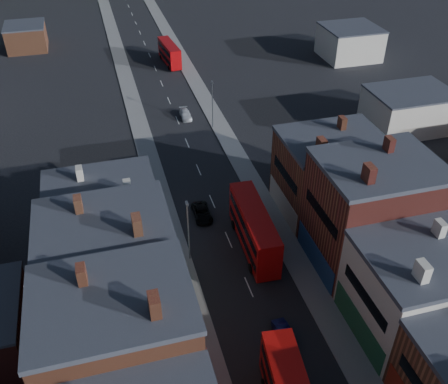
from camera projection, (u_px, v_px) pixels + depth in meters
pavement_west at (152, 169)px, 72.69m from camera, size 3.00×200.00×0.12m
pavement_east at (237, 156)px, 75.50m from camera, size 3.00×200.00×0.12m
lamp_post_2 at (188, 227)px, 54.61m from camera, size 0.25×0.70×8.12m
lamp_post_3 at (212, 101)px, 80.33m from camera, size 0.25×0.70×8.12m
bus_1 at (254, 228)px, 57.33m from camera, size 3.44×12.35×5.29m
bus_2 at (169, 53)px, 104.70m from camera, size 3.25×10.28×4.37m
car_1 at (284, 335)px, 47.88m from camera, size 1.43×3.82×1.25m
car_2 at (202, 213)px, 63.32m from camera, size 2.16×4.58×1.27m
car_3 at (186, 115)px, 85.53m from camera, size 1.74×4.19×1.21m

